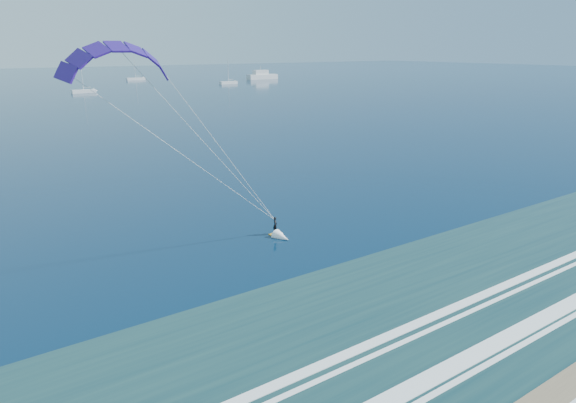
# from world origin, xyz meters

# --- Properties ---
(kitesurfer_rig) EXTENTS (19.14, 4.40, 17.45)m
(kitesurfer_rig) POSITION_xyz_m (-7.03, 26.04, 9.07)
(kitesurfer_rig) COLOR #F8A21D
(kitesurfer_rig) RESTS_ON ground
(motor_yacht) EXTENTS (16.47, 4.39, 6.61)m
(motor_yacht) POSITION_xyz_m (120.61, 221.51, 1.79)
(motor_yacht) COLOR silver
(motor_yacht) RESTS_ON ground
(sailboat_2) EXTENTS (8.23, 2.40, 11.49)m
(sailboat_2) POSITION_xyz_m (23.84, 188.33, 0.68)
(sailboat_2) COLOR silver
(sailboat_2) RESTS_ON ground
(sailboat_3) EXTENTS (9.18, 2.40, 12.42)m
(sailboat_3) POSITION_xyz_m (64.54, 250.92, 0.69)
(sailboat_3) COLOR silver
(sailboat_3) RESTS_ON ground
(sailboat_4) EXTENTS (8.11, 2.40, 11.15)m
(sailboat_4) POSITION_xyz_m (89.13, 199.55, 0.68)
(sailboat_4) COLOR silver
(sailboat_4) RESTS_ON ground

